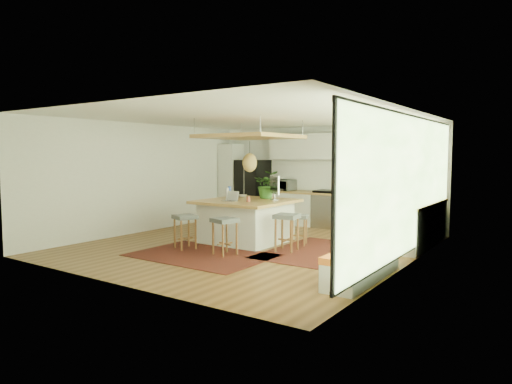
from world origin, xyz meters
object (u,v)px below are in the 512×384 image
Objects in this scene: laptop at (230,196)px; monitor at (275,188)px; stool_near_left at (185,232)px; stool_left_side at (211,221)px; stool_right_back at (298,229)px; island_plant at (267,188)px; microwave at (285,184)px; fridge at (253,189)px; stool_near_right at (225,237)px; stool_right_front at (287,234)px; island at (246,221)px.

monitor reaches higher than laptop.
stool_near_left reaches higher than stool_left_side.
stool_right_back is 0.96× the size of stool_left_side.
stool_near_left is 1.18× the size of monitor.
island_plant reaches higher than stool_left_side.
stool_near_left is at bearing -82.78° from monitor.
monitor reaches higher than microwave.
fridge reaches higher than island_plant.
laptop is 1.02m from monitor.
stool_near_right is 1.80m from stool_right_back.
stool_left_side is at bearing 137.10° from stool_near_right.
stool_left_side is (-0.55, 1.47, 0.00)m from stool_near_left.
monitor is at bearing 136.05° from stool_right_front.
monitor is at bearing -50.72° from microwave.
monitor is (2.36, -2.56, 0.26)m from fridge.
island_plant is (-0.35, 0.24, -0.01)m from monitor.
microwave is at bearing 156.57° from monitor.
fridge is 2.48× the size of stool_near_right.
monitor is 1.06× the size of microwave.
island reaches higher than stool_near_right.
laptop reaches higher than stool_near_left.
island is 2.64× the size of stool_near_left.
stool_left_side is at bearing -174.76° from stool_right_back.
fridge is 2.92m from stool_left_side.
stool_near_left is 4.30m from microwave.
stool_right_back is at bearing -14.21° from island_plant.
stool_right_front reaches higher than stool_near_left.
island is 0.95m from monitor.
microwave reaches higher than stool_right_back.
microwave is (-1.18, 4.22, 0.76)m from stool_near_right.
stool_near_left is 2.21m from island_plant.
monitor is at bearing 179.64° from stool_right_back.
laptop is at bearing -107.79° from island.
island is 3.31× the size of microwave.
fridge is at bearing 121.39° from laptop.
stool_right_back is at bearing -40.87° from microwave.
stool_right_front is at bearing -41.00° from island_plant.
laptop is at bearing -149.05° from stool_right_back.
laptop is at bearing -90.46° from monitor.
microwave is at bearing 111.24° from island_plant.
fridge is at bearing 104.53° from stool_left_side.
microwave is (-0.73, 2.89, 0.65)m from island.
stool_near_left is 2.17m from monitor.
monitor is at bearing 56.80° from stool_near_left.
laptop is at bearing 122.71° from stool_near_right.
microwave is (-0.15, 4.23, 0.76)m from stool_near_left.
fridge reaches higher than stool_near_right.
stool_right_front reaches higher than stool_right_back.
stool_near_right is at bearing -53.74° from fridge.
island is at bearing 66.79° from stool_near_left.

